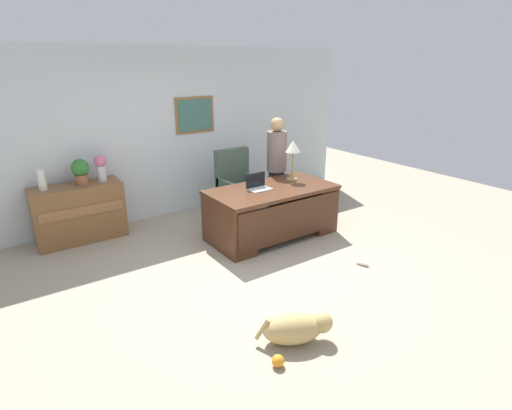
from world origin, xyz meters
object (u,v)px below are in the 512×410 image
person_standing (277,167)px  credenza (79,213)px  armchair (237,188)px  vase_empty (42,180)px  dog_lying (296,328)px  dog_toy_bone (363,264)px  potted_plant (80,171)px  desk (273,211)px  laptop (258,185)px  desk_lamp (293,149)px  dog_toy_ball (278,361)px  vase_with_flowers (101,167)px

person_standing → credenza: bearing=163.6°
armchair → vase_empty: (-2.77, 0.51, 0.47)m
dog_lying → credenza: bearing=106.7°
credenza → dog_toy_bone: credenza is taller
credenza → vase_empty: (-0.40, 0.00, 0.56)m
credenza → armchair: 2.42m
dog_toy_bone → potted_plant: bearing=132.4°
person_standing → potted_plant: person_standing is taller
armchair → dog_lying: armchair is taller
armchair → dog_toy_bone: (0.38, -2.39, -0.47)m
desk → person_standing: person_standing is taller
credenza → desk: bearing=-32.5°
laptop → dog_lying: bearing=-116.6°
desk_lamp → dog_toy_ball: (-2.12, -2.42, -1.18)m
vase_empty → credenza: bearing=-0.2°
person_standing → dog_toy_bone: size_ratio=9.17×
vase_empty → vase_with_flowers: bearing=0.0°
laptop → vase_with_flowers: bearing=141.7°
person_standing → vase_empty: person_standing is taller
desk_lamp → dog_toy_bone: (-0.11, -1.58, -1.20)m
person_standing → dog_lying: 3.35m
vase_with_flowers → dog_toy_bone: vase_with_flowers is taller
person_standing → vase_with_flowers: (-2.53, 0.85, 0.20)m
potted_plant → desk: bearing=-33.7°
armchair → laptop: armchair is taller
laptop → potted_plant: 2.49m
credenza → dog_lying: 3.73m
desk → vase_empty: bearing=151.4°
dog_lying → vase_empty: size_ratio=2.32×
vase_with_flowers → desk_lamp: bearing=-28.0°
desk_lamp → vase_empty: desk_lamp is taller
desk → credenza: credenza is taller
potted_plant → laptop: bearing=-34.3°
credenza → vase_empty: 0.69m
vase_with_flowers → credenza: bearing=-179.8°
vase_with_flowers → laptop: bearing=-38.3°
vase_with_flowers → dog_toy_ball: size_ratio=3.48×
laptop → dog_toy_ball: size_ratio=2.93×
dog_lying → desk_lamp: size_ratio=1.10×
credenza → desk_lamp: (2.85, -1.31, 0.82)m
person_standing → armchair: bearing=147.5°
vase_with_flowers → armchair: bearing=-14.4°
desk_lamp → dog_lying: bearing=-128.4°
credenza → person_standing: (2.90, -0.85, 0.43)m
dog_lying → potted_plant: 3.80m
credenza → dog_toy_ball: bearing=-78.9°
potted_plant → credenza: bearing=-179.3°
person_standing → potted_plant: 2.94m
credenza → desk_lamp: 3.24m
credenza → armchair: armchair is taller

